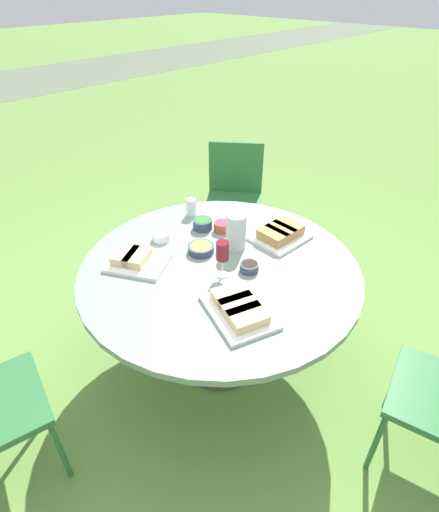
{
  "coord_description": "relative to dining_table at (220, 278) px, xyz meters",
  "views": [
    {
      "loc": [
        -1.22,
        -1.13,
        1.97
      ],
      "look_at": [
        0.0,
        0.0,
        0.79
      ],
      "focal_mm": 28.0,
      "sensor_mm": 36.0,
      "label": 1
    }
  ],
  "objects": [
    {
      "name": "platter_bread_main",
      "position": [
        0.42,
        -0.08,
        0.12
      ],
      "size": [
        0.32,
        0.27,
        0.07
      ],
      "color": "white",
      "rests_on": "dining_table"
    },
    {
      "name": "bowl_olives",
      "position": [
        0.07,
        -0.14,
        0.11
      ],
      "size": [
        0.1,
        0.1,
        0.04
      ],
      "color": "#334256",
      "rests_on": "dining_table"
    },
    {
      "name": "ground_plane",
      "position": [
        0.0,
        0.0,
        -0.65
      ],
      "size": [
        40.0,
        40.0,
        0.0
      ],
      "primitive_type": "plane",
      "color": "#668E42"
    },
    {
      "name": "bowl_salad",
      "position": [
        0.2,
        0.33,
        0.12
      ],
      "size": [
        0.11,
        0.11,
        0.06
      ],
      "color": "#334256",
      "rests_on": "dining_table"
    },
    {
      "name": "water_pitcher",
      "position": [
        0.19,
        0.05,
        0.19
      ],
      "size": [
        0.12,
        0.11,
        0.2
      ],
      "color": "silver",
      "rests_on": "dining_table"
    },
    {
      "name": "platter_charcuterie",
      "position": [
        -0.29,
        0.33,
        0.11
      ],
      "size": [
        0.35,
        0.38,
        0.07
      ],
      "color": "white",
      "rests_on": "dining_table"
    },
    {
      "name": "wine_glass",
      "position": [
        -0.05,
        -0.07,
        0.23
      ],
      "size": [
        0.06,
        0.06,
        0.2
      ],
      "color": "silver",
      "rests_on": "dining_table"
    },
    {
      "name": "platter_sandwich_side",
      "position": [
        -0.2,
        -0.31,
        0.11
      ],
      "size": [
        0.36,
        0.41,
        0.06
      ],
      "color": "white",
      "rests_on": "dining_table"
    },
    {
      "name": "bowl_fries",
      "position": [
        0.02,
        0.16,
        0.11
      ],
      "size": [
        0.14,
        0.14,
        0.04
      ],
      "color": "#334256",
      "rests_on": "dining_table"
    },
    {
      "name": "cup_water_near",
      "position": [
        0.27,
        0.5,
        0.14
      ],
      "size": [
        0.06,
        0.06,
        0.11
      ],
      "color": "silver",
      "rests_on": "dining_table"
    },
    {
      "name": "dining_table",
      "position": [
        0.0,
        0.0,
        0.0
      ],
      "size": [
        1.45,
        1.45,
        0.73
      ],
      "color": "#4C4C51",
      "rests_on": "ground_plane"
    },
    {
      "name": "bowl_dip_cream",
      "position": [
        -0.04,
        0.41,
        0.11
      ],
      "size": [
        0.1,
        0.1,
        0.04
      ],
      "color": "white",
      "rests_on": "dining_table"
    },
    {
      "name": "chair_near_left",
      "position": [
        1.04,
        0.8,
        -0.12
      ],
      "size": [
        0.6,
        0.6,
        0.89
      ],
      "color": "#2D6B38",
      "rests_on": "ground_plane"
    },
    {
      "name": "bowl_dip_red",
      "position": [
        0.26,
        0.23,
        0.12
      ],
      "size": [
        0.09,
        0.09,
        0.06
      ],
      "color": "#B74733",
      "rests_on": "dining_table"
    }
  ]
}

